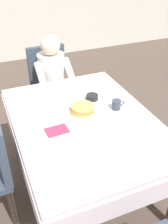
% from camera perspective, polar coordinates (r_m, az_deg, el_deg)
% --- Properties ---
extents(ground_plane, '(14.00, 14.00, 0.00)m').
position_cam_1_polar(ground_plane, '(2.60, 0.04, -15.00)').
color(ground_plane, brown).
extents(dining_table_main, '(1.12, 1.52, 0.74)m').
position_cam_1_polar(dining_table_main, '(2.16, 0.05, -3.48)').
color(dining_table_main, silver).
rests_on(dining_table_main, ground).
extents(chair_diner, '(0.44, 0.45, 0.93)m').
position_cam_1_polar(chair_diner, '(3.19, -7.44, 6.70)').
color(chair_diner, '#384251').
rests_on(chair_diner, ground).
extents(diner_person, '(0.40, 0.43, 1.12)m').
position_cam_1_polar(diner_person, '(2.99, -6.78, 7.84)').
color(diner_person, silver).
rests_on(diner_person, ground).
extents(plate_breakfast, '(0.28, 0.28, 0.02)m').
position_cam_1_polar(plate_breakfast, '(2.18, -0.39, -0.07)').
color(plate_breakfast, white).
rests_on(plate_breakfast, dining_table_main).
extents(breakfast_stack, '(0.21, 0.21, 0.06)m').
position_cam_1_polar(breakfast_stack, '(2.16, -0.41, 0.72)').
color(breakfast_stack, tan).
rests_on(breakfast_stack, plate_breakfast).
extents(cup_coffee, '(0.11, 0.08, 0.08)m').
position_cam_1_polar(cup_coffee, '(2.23, 7.10, 1.62)').
color(cup_coffee, '#333D4C').
rests_on(cup_coffee, dining_table_main).
extents(bowl_butter, '(0.11, 0.11, 0.04)m').
position_cam_1_polar(bowl_butter, '(2.36, 1.79, 3.28)').
color(bowl_butter, black).
rests_on(bowl_butter, dining_table_main).
extents(syrup_pitcher, '(0.08, 0.08, 0.07)m').
position_cam_1_polar(syrup_pitcher, '(2.21, -6.85, 1.16)').
color(syrup_pitcher, silver).
rests_on(syrup_pitcher, dining_table_main).
extents(fork_left_of_plate, '(0.03, 0.18, 0.00)m').
position_cam_1_polar(fork_left_of_plate, '(2.11, -4.97, -1.56)').
color(fork_left_of_plate, silver).
rests_on(fork_left_of_plate, dining_table_main).
extents(knife_right_of_plate, '(0.02, 0.20, 0.00)m').
position_cam_1_polar(knife_right_of_plate, '(2.23, 4.33, 0.59)').
color(knife_right_of_plate, silver).
rests_on(knife_right_of_plate, dining_table_main).
extents(spoon_near_edge, '(0.15, 0.04, 0.00)m').
position_cam_1_polar(spoon_near_edge, '(1.94, 4.37, -5.02)').
color(spoon_near_edge, silver).
rests_on(spoon_near_edge, dining_table_main).
extents(napkin_folded, '(0.18, 0.13, 0.01)m').
position_cam_1_polar(napkin_folded, '(1.99, -5.94, -4.02)').
color(napkin_folded, '#8C2D4C').
rests_on(napkin_folded, dining_table_main).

